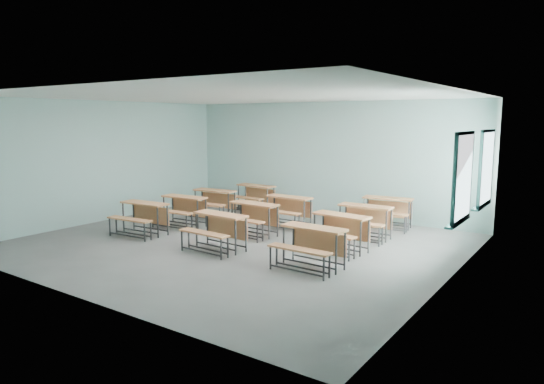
{
  "coord_description": "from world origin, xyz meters",
  "views": [
    {
      "loc": [
        6.52,
        -8.17,
        2.71
      ],
      "look_at": [
        0.07,
        1.2,
        1.0
      ],
      "focal_mm": 32.0,
      "sensor_mm": 36.0,
      "label": 1
    }
  ],
  "objects_px": {
    "desk_unit_r1c1": "(251,214)",
    "desk_unit_r3c2": "(387,208)",
    "desk_unit_r0c2": "(311,241)",
    "desk_unit_r2c1": "(286,207)",
    "desk_unit_r1c0": "(182,206)",
    "desk_unit_r3c0": "(254,194)",
    "desk_unit_r2c0": "(213,199)",
    "desk_unit_r0c1": "(217,226)",
    "desk_unit_r1c2": "(338,227)",
    "desk_unit_r2c2": "(363,217)",
    "desk_unit_r0c0": "(142,213)"
  },
  "relations": [
    {
      "from": "desk_unit_r0c1",
      "to": "desk_unit_r1c1",
      "type": "bearing_deg",
      "value": 100.8
    },
    {
      "from": "desk_unit_r1c0",
      "to": "desk_unit_r1c1",
      "type": "bearing_deg",
      "value": 2.12
    },
    {
      "from": "desk_unit_r0c0",
      "to": "desk_unit_r1c0",
      "type": "bearing_deg",
      "value": 80.64
    },
    {
      "from": "desk_unit_r0c2",
      "to": "desk_unit_r2c1",
      "type": "distance_m",
      "value": 3.55
    },
    {
      "from": "desk_unit_r0c2",
      "to": "desk_unit_r1c2",
      "type": "relative_size",
      "value": 0.96
    },
    {
      "from": "desk_unit_r0c1",
      "to": "desk_unit_r3c2",
      "type": "bearing_deg",
      "value": 65.22
    },
    {
      "from": "desk_unit_r1c2",
      "to": "desk_unit_r3c0",
      "type": "relative_size",
      "value": 1.03
    },
    {
      "from": "desk_unit_r0c0",
      "to": "desk_unit_r2c0",
      "type": "xyz_separation_m",
      "value": [
        0.0,
        2.51,
        0.0
      ]
    },
    {
      "from": "desk_unit_r1c1",
      "to": "desk_unit_r2c1",
      "type": "distance_m",
      "value": 1.3
    },
    {
      "from": "desk_unit_r1c1",
      "to": "desk_unit_r3c2",
      "type": "xyz_separation_m",
      "value": [
        2.31,
        2.56,
        0.0
      ]
    },
    {
      "from": "desk_unit_r2c1",
      "to": "desk_unit_r2c2",
      "type": "distance_m",
      "value": 2.16
    },
    {
      "from": "desk_unit_r1c1",
      "to": "desk_unit_r3c0",
      "type": "bearing_deg",
      "value": 128.34
    },
    {
      "from": "desk_unit_r0c0",
      "to": "desk_unit_r3c2",
      "type": "bearing_deg",
      "value": 37.56
    },
    {
      "from": "desk_unit_r2c2",
      "to": "desk_unit_r1c0",
      "type": "bearing_deg",
      "value": -164.15
    },
    {
      "from": "desk_unit_r0c1",
      "to": "desk_unit_r1c2",
      "type": "xyz_separation_m",
      "value": [
        2.11,
        1.36,
        0.0
      ]
    },
    {
      "from": "desk_unit_r1c0",
      "to": "desk_unit_r3c2",
      "type": "bearing_deg",
      "value": 28.58
    },
    {
      "from": "desk_unit_r2c2",
      "to": "desk_unit_r3c2",
      "type": "xyz_separation_m",
      "value": [
        0.01,
        1.38,
        0.0
      ]
    },
    {
      "from": "desk_unit_r1c2",
      "to": "desk_unit_r1c1",
      "type": "bearing_deg",
      "value": -176.52
    },
    {
      "from": "desk_unit_r0c1",
      "to": "desk_unit_r2c0",
      "type": "xyz_separation_m",
      "value": [
        -2.37,
        2.55,
        0.0
      ]
    },
    {
      "from": "desk_unit_r1c1",
      "to": "desk_unit_r2c1",
      "type": "bearing_deg",
      "value": 86.24
    },
    {
      "from": "desk_unit_r0c2",
      "to": "desk_unit_r2c1",
      "type": "height_order",
      "value": "same"
    },
    {
      "from": "desk_unit_r2c0",
      "to": "desk_unit_r2c1",
      "type": "height_order",
      "value": "same"
    },
    {
      "from": "desk_unit_r0c0",
      "to": "desk_unit_r3c0",
      "type": "distance_m",
      "value": 3.98
    },
    {
      "from": "desk_unit_r0c2",
      "to": "desk_unit_r2c0",
      "type": "relative_size",
      "value": 0.96
    },
    {
      "from": "desk_unit_r0c1",
      "to": "desk_unit_r2c0",
      "type": "height_order",
      "value": "same"
    },
    {
      "from": "desk_unit_r0c1",
      "to": "desk_unit_r0c2",
      "type": "distance_m",
      "value": 2.22
    },
    {
      "from": "desk_unit_r2c0",
      "to": "desk_unit_r0c1",
      "type": "bearing_deg",
      "value": -53.16
    },
    {
      "from": "desk_unit_r0c2",
      "to": "desk_unit_r1c1",
      "type": "distance_m",
      "value": 2.81
    },
    {
      "from": "desk_unit_r1c2",
      "to": "desk_unit_r3c0",
      "type": "xyz_separation_m",
      "value": [
        -4.15,
        2.65,
        0.0
      ]
    },
    {
      "from": "desk_unit_r0c0",
      "to": "desk_unit_r0c1",
      "type": "relative_size",
      "value": 1.01
    },
    {
      "from": "desk_unit_r0c0",
      "to": "desk_unit_r0c1",
      "type": "height_order",
      "value": "same"
    },
    {
      "from": "desk_unit_r2c0",
      "to": "desk_unit_r2c2",
      "type": "bearing_deg",
      "value": -5.03
    },
    {
      "from": "desk_unit_r2c2",
      "to": "desk_unit_r3c2",
      "type": "distance_m",
      "value": 1.38
    },
    {
      "from": "desk_unit_r1c2",
      "to": "desk_unit_r3c0",
      "type": "distance_m",
      "value": 4.92
    },
    {
      "from": "desk_unit_r1c0",
      "to": "desk_unit_r1c1",
      "type": "xyz_separation_m",
      "value": [
        2.06,
        0.21,
        0.0
      ]
    },
    {
      "from": "desk_unit_r0c0",
      "to": "desk_unit_r3c0",
      "type": "bearing_deg",
      "value": 81.2
    },
    {
      "from": "desk_unit_r1c1",
      "to": "desk_unit_r3c0",
      "type": "relative_size",
      "value": 0.99
    },
    {
      "from": "desk_unit_r0c1",
      "to": "desk_unit_r3c2",
      "type": "xyz_separation_m",
      "value": [
        2.12,
        4.01,
        0.0
      ]
    },
    {
      "from": "desk_unit_r1c2",
      "to": "desk_unit_r2c0",
      "type": "relative_size",
      "value": 1.0
    },
    {
      "from": "desk_unit_r2c2",
      "to": "desk_unit_r3c2",
      "type": "height_order",
      "value": "same"
    },
    {
      "from": "desk_unit_r1c1",
      "to": "desk_unit_r3c2",
      "type": "bearing_deg",
      "value": 50.47
    },
    {
      "from": "desk_unit_r0c1",
      "to": "desk_unit_r3c2",
      "type": "relative_size",
      "value": 0.96
    },
    {
      "from": "desk_unit_r2c1",
      "to": "desk_unit_r1c1",
      "type": "bearing_deg",
      "value": -95.83
    },
    {
      "from": "desk_unit_r1c1",
      "to": "desk_unit_r2c0",
      "type": "height_order",
      "value": "same"
    },
    {
      "from": "desk_unit_r1c1",
      "to": "desk_unit_r3c2",
      "type": "height_order",
      "value": "same"
    },
    {
      "from": "desk_unit_r1c0",
      "to": "desk_unit_r2c2",
      "type": "height_order",
      "value": "same"
    },
    {
      "from": "desk_unit_r1c1",
      "to": "desk_unit_r3c0",
      "type": "xyz_separation_m",
      "value": [
        -1.84,
        2.56,
        0.0
      ]
    },
    {
      "from": "desk_unit_r3c0",
      "to": "desk_unit_r0c1",
      "type": "bearing_deg",
      "value": -59.92
    },
    {
      "from": "desk_unit_r1c0",
      "to": "desk_unit_r3c0",
      "type": "distance_m",
      "value": 2.78
    },
    {
      "from": "desk_unit_r0c1",
      "to": "desk_unit_r3c0",
      "type": "relative_size",
      "value": 1.0
    }
  ]
}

